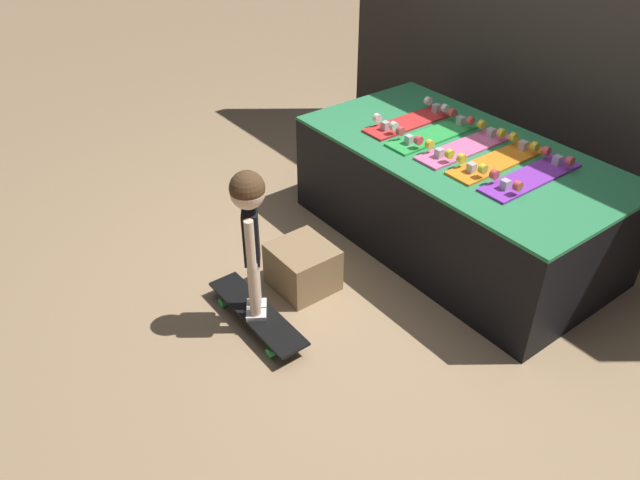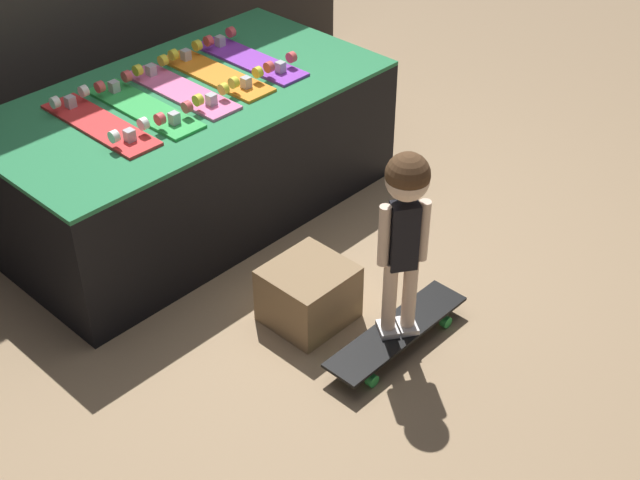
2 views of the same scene
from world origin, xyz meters
The scene contains 10 objects.
ground_plane centered at (0.00, 0.00, 0.00)m, with size 16.00×16.00×0.00m, color #9E7F5B.
display_rack centered at (0.00, 0.59, 0.32)m, with size 1.90×1.01×0.64m.
skateboard_red_on_rack centered at (-0.45, 0.61, 0.66)m, with size 0.18×0.66×0.09m.
skateboard_green_on_rack centered at (-0.22, 0.59, 0.66)m, with size 0.18×0.66×0.09m.
skateboard_pink_on_rack centered at (0.00, 0.61, 0.66)m, with size 0.18×0.66×0.09m.
skateboard_orange_on_rack centered at (0.22, 0.62, 0.66)m, with size 0.18×0.66×0.09m.
skateboard_purple_on_rack centered at (0.45, 0.62, 0.66)m, with size 0.18×0.66×0.09m.
skateboard_on_floor centered at (-0.08, -0.80, 0.07)m, with size 0.72×0.18×0.09m.
child centered at (-0.08, -0.80, 0.67)m, with size 0.19×0.17×0.83m.
storage_box centered at (-0.20, -0.41, 0.13)m, with size 0.34×0.32×0.26m.
Camera 2 is at (-2.26, -2.43, 2.53)m, focal length 50.00 mm.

